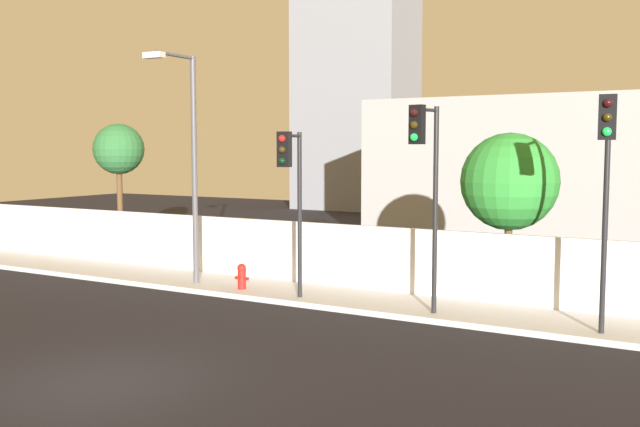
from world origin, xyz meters
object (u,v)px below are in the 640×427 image
at_px(traffic_light_left, 606,164).
at_px(traffic_light_center, 291,178).
at_px(fire_hydrant, 242,275).
at_px(street_lamp_curbside, 189,150).
at_px(traffic_light_right, 426,165).
at_px(roadside_tree_leftmost, 119,150).
at_px(roadside_tree_midleft, 510,182).

relative_size(traffic_light_left, traffic_light_center, 1.15).
xyz_separation_m(traffic_light_left, traffic_light_center, (-7.69, 0.04, -0.44)).
relative_size(traffic_light_left, fire_hydrant, 6.91).
distance_m(street_lamp_curbside, fire_hydrant, 3.94).
distance_m(traffic_light_right, street_lamp_curbside, 7.48).
relative_size(traffic_light_right, fire_hydrant, 6.81).
distance_m(traffic_light_right, roadside_tree_leftmost, 14.21).
distance_m(traffic_light_center, fire_hydrant, 3.54).
height_order(traffic_light_left, fire_hydrant, traffic_light_left).
relative_size(traffic_light_right, roadside_tree_leftmost, 0.98).
distance_m(traffic_light_left, fire_hydrant, 10.28).
height_order(traffic_light_left, roadside_tree_midleft, traffic_light_left).
height_order(traffic_light_center, roadside_tree_midleft, roadside_tree_midleft).
distance_m(street_lamp_curbside, roadside_tree_leftmost, 7.10).
height_order(street_lamp_curbside, roadside_tree_leftmost, street_lamp_curbside).
bearing_deg(traffic_light_right, traffic_light_left, -1.35).
height_order(traffic_light_center, fire_hydrant, traffic_light_center).
distance_m(traffic_light_left, traffic_light_right, 4.00).
bearing_deg(roadside_tree_midleft, street_lamp_curbside, -158.06).
xyz_separation_m(traffic_light_left, traffic_light_right, (-3.99, 0.09, -0.06)).
distance_m(street_lamp_curbside, roadside_tree_midleft, 9.12).
bearing_deg(fire_hydrant, traffic_light_center, -16.24).
bearing_deg(street_lamp_curbside, fire_hydrant, 5.49).
bearing_deg(traffic_light_left, roadside_tree_leftmost, 167.68).
xyz_separation_m(fire_hydrant, roadside_tree_leftmost, (-7.96, 3.23, 3.52)).
relative_size(traffic_light_center, roadside_tree_midleft, 0.97).
xyz_separation_m(roadside_tree_leftmost, roadside_tree_midleft, (14.66, -0.00, -0.84)).
bearing_deg(traffic_light_center, roadside_tree_leftmost, 159.10).
relative_size(traffic_light_center, street_lamp_curbside, 0.66).
height_order(traffic_light_center, traffic_light_right, traffic_light_right).
bearing_deg(roadside_tree_midleft, fire_hydrant, -154.27).
xyz_separation_m(traffic_light_center, street_lamp_curbside, (-3.77, 0.43, 0.71)).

